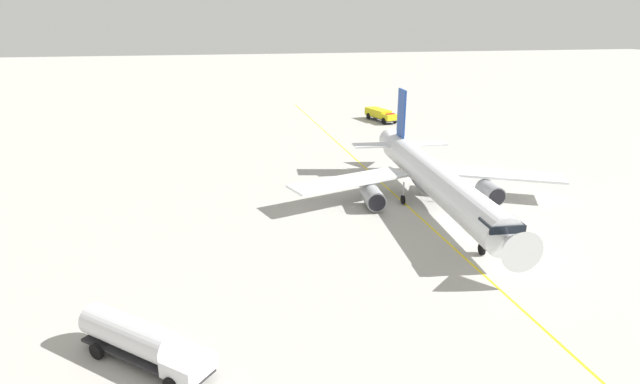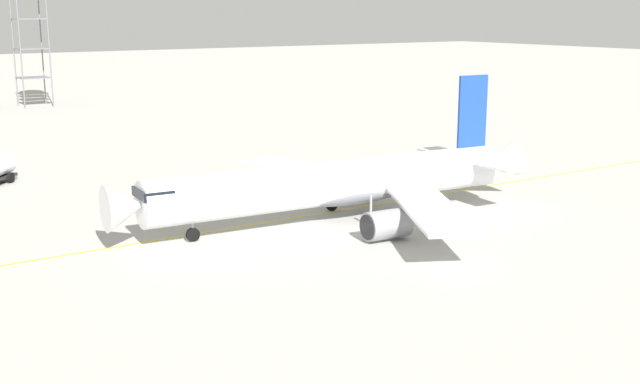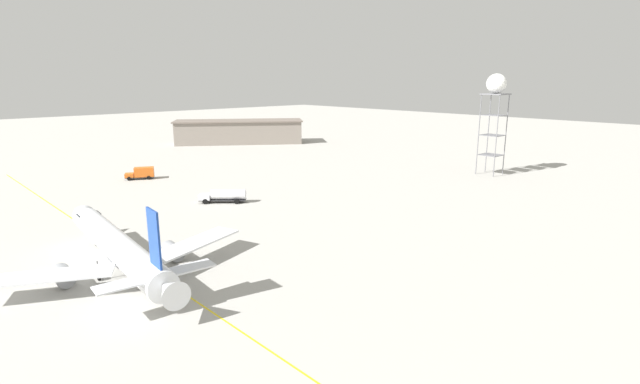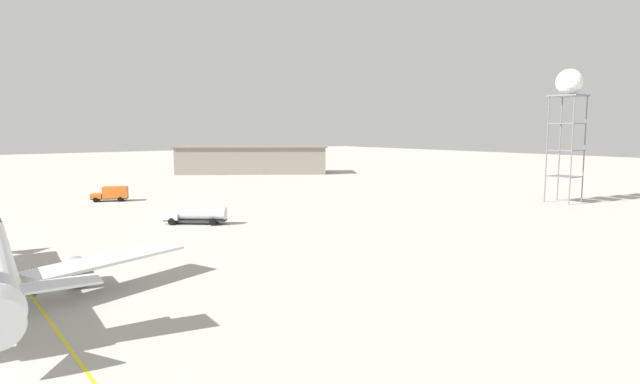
# 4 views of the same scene
# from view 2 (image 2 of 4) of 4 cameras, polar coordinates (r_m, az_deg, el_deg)

# --- Properties ---
(ground_plane) EXTENTS (600.00, 600.00, 0.00)m
(ground_plane) POSITION_cam_2_polar(r_m,az_deg,el_deg) (65.76, -0.66, -2.85)
(ground_plane) COLOR #ADAAA3
(airliner_main) EXTENTS (34.51, 39.95, 11.94)m
(airliner_main) POSITION_cam_2_polar(r_m,az_deg,el_deg) (68.56, 1.40, 0.56)
(airliner_main) COLOR white
(airliner_main) RESTS_ON ground_plane
(taxiway_centreline) EXTENTS (0.36, 169.48, 0.01)m
(taxiway_centreline) POSITION_cam_2_polar(r_m,az_deg,el_deg) (68.91, -3.67, -2.14)
(taxiway_centreline) COLOR yellow
(taxiway_centreline) RESTS_ON ground_plane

